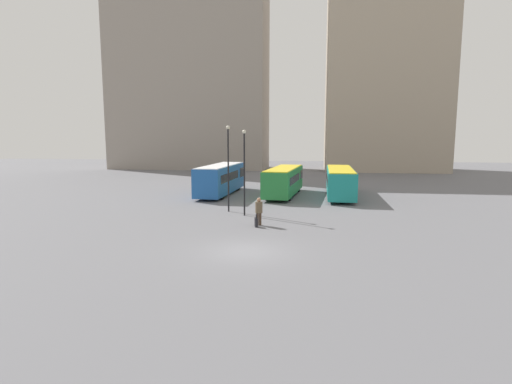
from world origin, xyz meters
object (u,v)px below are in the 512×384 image
(lamp_post_0, at_px, (228,162))
(lamp_post_1, at_px, (244,166))
(bus_1, at_px, (284,180))
(bus_2, at_px, (340,181))
(bus_0, at_px, (221,178))
(traveler, at_px, (259,209))
(suitcase, at_px, (256,222))

(lamp_post_0, height_order, lamp_post_1, lamp_post_0)
(bus_1, xyz_separation_m, bus_2, (5.50, 0.25, -0.01))
(bus_2, height_order, lamp_post_1, lamp_post_1)
(bus_0, xyz_separation_m, traveler, (5.82, -14.00, -0.54))
(bus_0, relative_size, bus_1, 1.04)
(bus_2, xyz_separation_m, lamp_post_1, (-7.64, -10.96, 2.16))
(bus_1, relative_size, lamp_post_0, 1.54)
(traveler, height_order, lamp_post_0, lamp_post_0)
(bus_2, bearing_deg, suitcase, 158.11)
(bus_2, distance_m, traveler, 15.41)
(traveler, distance_m, lamp_post_0, 6.16)
(bus_1, height_order, lamp_post_1, lamp_post_1)
(lamp_post_1, bearing_deg, bus_0, 111.67)
(lamp_post_1, bearing_deg, traveler, -64.47)
(bus_2, relative_size, lamp_post_0, 1.67)
(lamp_post_0, bearing_deg, lamp_post_1, -43.46)
(suitcase, distance_m, lamp_post_0, 6.87)
(bus_2, relative_size, suitcase, 12.98)
(bus_2, height_order, lamp_post_0, lamp_post_0)
(traveler, bearing_deg, suitcase, 151.06)
(bus_1, xyz_separation_m, suitcase, (-0.74, -14.38, -1.22))
(lamp_post_0, bearing_deg, traveler, -56.70)
(suitcase, xyz_separation_m, lamp_post_1, (-1.40, 3.68, 3.37))
(traveler, relative_size, lamp_post_0, 0.28)
(bus_2, bearing_deg, lamp_post_1, 146.30)
(bus_0, xyz_separation_m, lamp_post_0, (2.80, -9.40, 2.22))
(traveler, xyz_separation_m, suitcase, (-0.11, -0.50, -0.79))
(suitcase, height_order, lamp_post_1, lamp_post_1)
(bus_0, distance_m, bus_2, 11.95)
(bus_0, distance_m, bus_1, 6.45)
(bus_1, relative_size, lamp_post_1, 1.62)
(lamp_post_1, bearing_deg, bus_1, 78.68)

